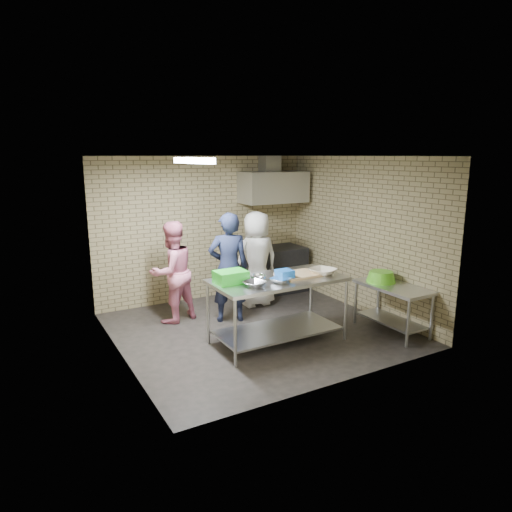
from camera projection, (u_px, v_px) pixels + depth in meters
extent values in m
plane|color=black|center=(257.00, 330.00, 7.27)|extent=(4.20, 4.20, 0.00)
plane|color=black|center=(257.00, 156.00, 6.69)|extent=(4.20, 4.20, 0.00)
cube|color=#97895E|center=(205.00, 229.00, 8.68)|extent=(4.20, 0.06, 2.70)
cube|color=#97895E|center=(343.00, 276.00, 5.28)|extent=(4.20, 0.06, 2.70)
cube|color=#97895E|center=(117.00, 262.00, 5.97)|extent=(0.06, 4.00, 2.70)
cube|color=#97895E|center=(361.00, 235.00, 7.99)|extent=(0.06, 4.00, 2.70)
cube|color=#B3B6BB|center=(278.00, 310.00, 6.71)|extent=(1.94, 0.97, 0.97)
cube|color=silver|center=(392.00, 308.00, 7.13)|extent=(0.60, 1.20, 0.75)
cube|color=black|center=(274.00, 270.00, 9.23)|extent=(1.20, 0.70, 0.90)
cube|color=silver|center=(274.00, 187.00, 8.91)|extent=(1.30, 0.60, 0.60)
cube|color=#A5A8AD|center=(270.00, 164.00, 8.94)|extent=(0.35, 0.30, 0.30)
cube|color=#3F2B19|center=(281.00, 195.00, 9.26)|extent=(0.80, 0.20, 0.04)
cube|color=white|center=(193.00, 161.00, 6.22)|extent=(0.10, 1.25, 0.08)
cube|color=green|center=(231.00, 277.00, 6.35)|extent=(0.43, 0.32, 0.17)
cube|color=blue|center=(285.00, 275.00, 6.53)|extent=(0.22, 0.22, 0.14)
cube|color=tan|center=(299.00, 274.00, 6.76)|extent=(0.59, 0.45, 0.03)
imported|color=#ABADB1|center=(255.00, 284.00, 6.19)|extent=(0.38, 0.38, 0.07)
imported|color=#B7BABE|center=(258.00, 278.00, 6.50)|extent=(0.29, 0.29, 0.07)
imported|color=silver|center=(280.00, 281.00, 6.37)|extent=(0.35, 0.35, 0.07)
imported|color=beige|center=(323.00, 272.00, 6.81)|extent=(0.47, 0.47, 0.09)
cylinder|color=#B22619|center=(271.00, 190.00, 9.11)|extent=(0.07, 0.07, 0.18)
cylinder|color=green|center=(287.00, 190.00, 9.31)|extent=(0.06, 0.06, 0.15)
imported|color=#151935|center=(229.00, 268.00, 7.49)|extent=(0.77, 0.63, 1.82)
imported|color=#D16E8C|center=(172.00, 272.00, 7.50)|extent=(0.96, 0.84, 1.67)
imported|color=white|center=(257.00, 259.00, 8.29)|extent=(0.85, 0.56, 1.74)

